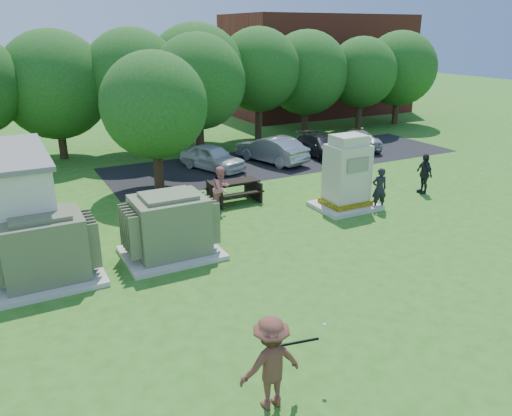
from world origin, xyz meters
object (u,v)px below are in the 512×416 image
person_at_picnic (221,189)px  batter (271,363)px  generator_cabinet (347,177)px  person_walking_right (424,174)px  car_dark (323,147)px  person_by_generator (379,189)px  transformer_left (44,250)px  transformer_right (170,227)px  car_silver_b (356,139)px  picnic_table (234,189)px  car_white (212,157)px  car_silver_a (272,149)px

person_at_picnic → batter: bearing=-137.7°
generator_cabinet → person_walking_right: generator_cabinet is taller
generator_cabinet → car_dark: size_ratio=0.72×
person_by_generator → transformer_left: bearing=16.6°
transformer_left → transformer_right: same height
car_silver_b → generator_cabinet: bearing=67.3°
transformer_left → generator_cabinet: (11.41, 1.06, 0.34)m
picnic_table → batter: size_ratio=1.08×
batter → person_by_generator: (9.29, 7.71, -0.10)m
transformer_left → car_dark: 17.74m
person_by_generator → car_white: 9.38m
picnic_table → car_white: (1.19, 5.11, 0.10)m
person_by_generator → car_silver_b: 10.92m
car_white → picnic_table: bearing=-124.3°
batter → person_at_picnic: bearing=-107.2°
picnic_table → car_silver_b: (10.76, 5.51, 0.03)m
person_by_generator → person_walking_right: person_walking_right is taller
generator_cabinet → car_white: bearing=107.1°
transformer_right → car_dark: 14.61m
person_by_generator → car_silver_b: (6.05, 9.09, -0.28)m
picnic_table → person_by_generator: (4.71, -3.58, 0.31)m
person_walking_right → car_white: person_walking_right is taller
transformer_right → car_white: 10.44m
person_by_generator → car_dark: bearing=-95.3°
picnic_table → car_white: size_ratio=0.54×
transformer_right → car_silver_a: bearing=45.7°
generator_cabinet → person_at_picnic: 5.01m
person_walking_right → car_silver_b: 8.83m
person_by_generator → car_dark: (3.06, 8.23, -0.25)m
person_by_generator → person_at_picnic: person_at_picnic is taller
car_silver_a → person_at_picnic: bearing=30.8°
car_silver_b → transformer_left: bearing=44.7°
person_at_picnic → car_dark: bearing=3.6°
car_white → batter: bearing=-130.6°
transformer_left → car_white: 12.72m
generator_cabinet → person_by_generator: bearing=-34.7°
transformer_right → car_silver_a: 12.44m
generator_cabinet → picnic_table: generator_cabinet is taller
person_by_generator → person_at_picnic: 6.29m
person_at_picnic → person_walking_right: size_ratio=1.02×
picnic_table → person_at_picnic: bearing=-139.7°
generator_cabinet → car_silver_b: bearing=49.5°
person_walking_right → car_dark: bearing=-167.6°
person_at_picnic → car_dark: person_at_picnic is taller
car_silver_b → car_white: bearing=20.2°
car_dark → transformer_left: bearing=-147.4°
batter → car_silver_a: (9.20, 16.29, -0.24)m
batter → generator_cabinet: bearing=-132.2°
transformer_left → person_by_generator: size_ratio=1.75×
car_dark → transformer_right: bearing=-140.4°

